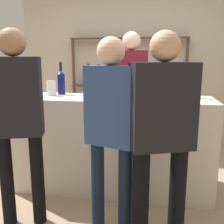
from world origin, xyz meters
TOP-DOWN VIEW (x-y plane):
  - ground_plane at (0.00, 0.00)m, footprint 16.00×16.00m
  - bar_counter at (0.00, 0.00)m, footprint 2.13×0.58m
  - back_wall at (0.00, 1.89)m, footprint 3.73×0.12m
  - back_shelf at (-0.01, 1.71)m, footprint 1.95×0.18m
  - counter_bottle_0 at (0.30, 0.03)m, footprint 0.07×0.07m
  - counter_bottle_1 at (-0.62, 0.15)m, footprint 0.08×0.08m
  - counter_bottle_2 at (0.84, 0.13)m, footprint 0.07×0.07m
  - counter_bottle_3 at (0.02, 0.18)m, footprint 0.09×0.09m
  - counter_bottle_4 at (-0.17, 0.15)m, footprint 0.08×0.08m
  - counter_bottle_5 at (0.15, 0.12)m, footprint 0.08×0.08m
  - wine_glass at (-0.78, -0.06)m, footprint 0.08×0.08m
  - ice_bucket at (0.05, -0.14)m, footprint 0.18×0.18m
  - cork_jar at (-0.70, 0.05)m, footprint 0.10×0.10m
  - server_behind_counter at (0.14, 0.72)m, footprint 0.43×0.23m
  - customer_right at (0.50, -0.83)m, footprint 0.51×0.35m
  - customer_left at (-0.68, -0.75)m, footprint 0.44×0.29m
  - customer_center at (0.11, -0.75)m, footprint 0.43×0.28m

SIDE VIEW (x-z plane):
  - ground_plane at x=0.00m, z-range 0.00..0.00m
  - bar_counter at x=0.00m, z-range 0.00..1.05m
  - customer_right at x=0.50m, z-range 0.14..1.79m
  - customer_center at x=0.11m, z-range 0.15..1.77m
  - customer_left at x=-0.68m, z-range 0.16..1.86m
  - server_behind_counter at x=0.14m, z-range 0.18..1.96m
  - cork_jar at x=-0.70m, z-range 1.04..1.21m
  - ice_bucket at x=0.05m, z-range 1.05..1.26m
  - counter_bottle_5 at x=0.15m, z-range 1.01..1.33m
  - wine_glass at x=-0.78m, z-range 1.09..1.25m
  - back_shelf at x=-0.01m, z-range 0.28..2.06m
  - counter_bottle_4 at x=-0.17m, z-range 1.00..1.35m
  - counter_bottle_3 at x=0.02m, z-range 1.01..1.35m
  - counter_bottle_0 at x=0.30m, z-range 1.01..1.35m
  - counter_bottle_2 at x=0.84m, z-range 1.00..1.38m
  - counter_bottle_1 at x=-0.62m, z-range 1.01..1.37m
  - back_wall at x=0.00m, z-range 0.00..2.80m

